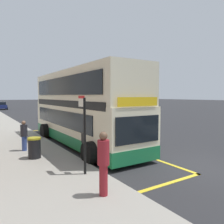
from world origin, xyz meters
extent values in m
plane|color=#28282B|center=(0.00, 32.00, 0.00)|extent=(260.00, 260.00, 0.00)
cube|color=beige|center=(-2.45, 7.02, 1.35)|extent=(2.48, 10.87, 2.30)
cube|color=beige|center=(-2.45, 7.02, 3.45)|extent=(2.46, 10.66, 1.90)
cube|color=#196B3D|center=(-2.45, 7.02, 0.50)|extent=(2.50, 10.89, 0.60)
cube|color=black|center=(-2.45, 7.02, 2.52)|extent=(2.51, 10.00, 0.36)
cube|color=black|center=(-3.71, 7.42, 1.65)|extent=(0.04, 8.70, 0.90)
cube|color=black|center=(-3.71, 7.02, 3.50)|extent=(0.04, 9.57, 1.00)
cube|color=black|center=(-2.45, 1.56, 1.60)|extent=(2.18, 0.04, 1.10)
cube|color=yellow|center=(-2.45, 1.56, 2.72)|extent=(1.99, 0.04, 0.36)
cylinder|color=black|center=(-3.78, 3.11, 0.50)|extent=(0.56, 1.00, 1.00)
cylinder|color=black|center=(-1.12, 3.11, 0.50)|extent=(0.56, 1.00, 1.00)
cylinder|color=black|center=(-3.78, 10.01, 0.50)|extent=(0.56, 1.00, 1.00)
cylinder|color=black|center=(-1.12, 10.01, 0.50)|extent=(0.56, 1.00, 1.00)
cube|color=yellow|center=(-3.92, 6.78, 0.01)|extent=(0.16, 14.02, 0.01)
cube|color=yellow|center=(-0.94, 6.78, 0.01)|extent=(0.16, 14.02, 0.01)
cube|color=yellow|center=(-2.43, -0.15, 0.01)|extent=(3.14, 0.16, 0.01)
cube|color=yellow|center=(-2.43, 13.71, 0.01)|extent=(3.14, 0.16, 0.01)
cylinder|color=black|center=(-4.67, 1.84, 1.51)|extent=(0.09, 0.09, 2.75)
cube|color=silver|center=(-4.67, 2.09, 2.71)|extent=(0.05, 0.42, 0.30)
cube|color=red|center=(-4.67, 2.09, 2.91)|extent=(0.05, 0.42, 0.10)
cube|color=black|center=(-4.67, 1.94, 1.44)|extent=(0.06, 0.28, 0.40)
cube|color=#196066|center=(4.68, 16.71, 0.66)|extent=(1.76, 4.20, 0.72)
cube|color=black|center=(4.68, 16.61, 1.32)|extent=(1.52, 1.90, 0.60)
cylinder|color=black|center=(3.75, 18.01, 0.30)|extent=(0.22, 0.60, 0.60)
cylinder|color=black|center=(5.62, 18.01, 0.30)|extent=(0.22, 0.60, 0.60)
cylinder|color=black|center=(3.75, 15.41, 0.30)|extent=(0.22, 0.60, 0.60)
cylinder|color=black|center=(5.62, 15.41, 0.30)|extent=(0.22, 0.60, 0.60)
cube|color=navy|center=(-2.92, 46.45, 0.66)|extent=(1.76, 4.20, 0.72)
cube|color=black|center=(-2.92, 46.35, 1.32)|extent=(1.52, 1.90, 0.60)
cylinder|color=black|center=(-1.99, 47.75, 0.30)|extent=(0.22, 0.60, 0.60)
cylinder|color=black|center=(-1.99, 45.15, 0.30)|extent=(0.22, 0.60, 0.60)
cylinder|color=maroon|center=(-4.96, 0.03, 0.58)|extent=(0.24, 0.24, 0.88)
cylinder|color=maroon|center=(-4.96, 0.03, 1.37)|extent=(0.34, 0.34, 0.70)
sphere|color=brown|center=(-4.96, 0.03, 1.84)|extent=(0.24, 0.24, 0.24)
cylinder|color=#33478C|center=(-5.85, 6.56, 0.51)|extent=(0.24, 0.24, 0.75)
cylinder|color=#26262D|center=(-5.85, 6.56, 1.19)|extent=(0.34, 0.34, 0.59)
sphere|color=#8C664C|center=(-5.85, 6.56, 1.58)|extent=(0.20, 0.20, 0.20)
cylinder|color=black|center=(-5.73, 4.88, 0.57)|extent=(0.55, 0.55, 0.86)
cylinder|color=#A5991E|center=(-5.73, 4.88, 1.04)|extent=(0.57, 0.57, 0.08)
camera|label=1|loc=(-7.98, -5.15, 2.96)|focal=34.95mm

